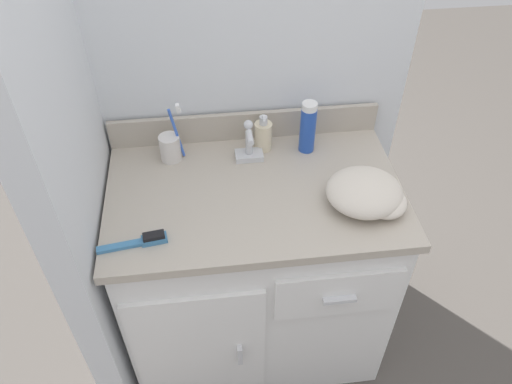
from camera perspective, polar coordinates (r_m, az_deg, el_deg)
The scene contains 11 objects.
ground_plane at distance 2.15m, azimuth -0.09°, elevation -15.79°, with size 6.00×6.00×0.00m, color #4C4742.
wall_back at distance 1.61m, azimuth -1.59°, elevation 15.77°, with size 1.08×0.08×2.20m, color silver.
wall_left at distance 1.38m, azimuth -21.47°, elevation 7.24°, with size 0.08×0.64×2.20m, color silver.
vanity at distance 1.80m, azimuth -0.14°, elevation -8.95°, with size 0.90×0.57×0.81m.
backsplash at distance 1.69m, azimuth -1.23°, elevation 7.60°, with size 0.90×0.02×0.10m.
sink_faucet at distance 1.60m, azimuth -0.80°, elevation 5.24°, with size 0.09×0.09×0.14m.
toothbrush_cup at distance 1.62m, azimuth -9.74°, elevation 5.10°, with size 0.08×0.07×0.20m.
soap_dispenser at distance 1.64m, azimuth 0.84°, elevation 6.52°, with size 0.06×0.06×0.13m.
shaving_cream_can at distance 1.62m, azimuth 5.95°, elevation 7.36°, with size 0.05×0.05×0.18m.
hairbrush at distance 1.39m, azimuth -12.85°, elevation -5.46°, with size 0.19×0.05×0.03m.
hand_towel at distance 1.48m, azimuth 12.75°, elevation -0.18°, with size 0.23×0.21×0.09m.
Camera 1 is at (-0.13, -1.10, 1.85)m, focal length 35.00 mm.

